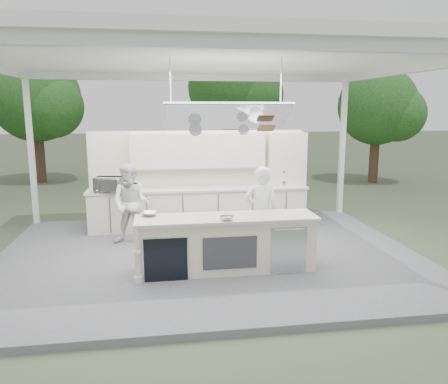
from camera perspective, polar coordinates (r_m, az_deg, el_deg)
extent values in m
plane|color=#3F4C34|center=(8.57, -1.96, -8.76)|extent=(90.00, 90.00, 0.00)
cube|color=#5C5D61|center=(8.55, -1.96, -8.38)|extent=(8.00, 6.00, 0.12)
cube|color=white|center=(11.99, 15.18, 5.57)|extent=(0.12, 0.12, 3.70)
cube|color=white|center=(11.36, -23.88, 4.74)|extent=(0.12, 0.12, 3.70)
cube|color=white|center=(8.13, -2.14, 17.22)|extent=(8.20, 6.20, 0.16)
cube|color=white|center=(5.26, 1.72, 18.96)|extent=(8.00, 0.12, 0.16)
cube|color=white|center=(10.99, -3.94, 14.71)|extent=(8.00, 0.12, 0.16)
cube|color=white|center=(9.40, 23.08, 14.55)|extent=(0.12, 6.00, 0.16)
cube|color=white|center=(7.21, 0.35, 9.84)|extent=(2.00, 0.71, 0.43)
cube|color=white|center=(7.21, 0.35, 9.84)|extent=(2.06, 0.76, 0.46)
cylinder|color=white|center=(7.13, -7.00, 13.57)|extent=(0.02, 0.02, 0.95)
cylinder|color=white|center=(7.42, 7.44, 13.45)|extent=(0.02, 0.02, 0.95)
cylinder|color=silver|center=(7.31, -3.75, 8.10)|extent=(0.22, 0.14, 0.21)
cylinder|color=silver|center=(7.37, 2.56, 8.14)|extent=(0.18, 0.12, 0.18)
cube|color=brown|center=(7.48, 5.57, 8.29)|extent=(0.28, 0.18, 0.12)
cube|color=beige|center=(7.57, 0.34, -6.89)|extent=(3.00, 0.70, 0.90)
cube|color=silver|center=(7.44, 0.34, -3.40)|extent=(3.10, 0.78, 0.05)
cylinder|color=beige|center=(7.16, -11.27, -8.08)|extent=(0.11, 0.11, 0.92)
cube|color=black|center=(7.18, -7.61, -8.75)|extent=(0.70, 0.04, 0.72)
cube|color=silver|center=(7.18, -7.61, -8.76)|extent=(0.74, 0.03, 0.72)
cube|color=#36353B|center=(7.25, 0.78, -7.97)|extent=(0.90, 0.02, 0.55)
cube|color=silver|center=(7.47, 8.44, -7.51)|extent=(0.62, 0.02, 0.78)
cube|color=beige|center=(10.23, -3.24, -2.20)|extent=(5.00, 0.65, 0.90)
cube|color=silver|center=(10.13, -3.27, 0.42)|extent=(5.08, 0.72, 0.05)
cube|color=beige|center=(10.39, -3.44, 1.80)|extent=(5.00, 0.10, 2.25)
cube|color=beige|center=(10.18, -3.42, 5.44)|extent=(3.10, 0.38, 0.80)
cube|color=beige|center=(10.56, 8.08, 4.18)|extent=(0.90, 0.45, 1.30)
cube|color=brown|center=(10.56, 8.08, 4.18)|extent=(0.84, 0.40, 0.03)
cylinder|color=silver|center=(10.47, 7.69, 1.16)|extent=(0.20, 0.20, 0.12)
cylinder|color=black|center=(10.45, 7.71, 2.02)|extent=(0.17, 0.17, 0.20)
cylinder|color=black|center=(10.58, 9.51, 1.15)|extent=(0.16, 0.16, 0.10)
cone|color=black|center=(10.55, 9.54, 2.05)|extent=(0.14, 0.14, 0.24)
cylinder|color=#432E21|center=(18.68, -22.88, 4.40)|extent=(0.36, 0.36, 2.10)
sphere|color=#366B27|center=(18.59, -23.40, 11.26)|extent=(3.40, 3.40, 3.40)
sphere|color=#366B27|center=(17.94, -21.59, 10.35)|extent=(2.38, 2.38, 2.38)
cylinder|color=#432E21|center=(20.38, 1.02, 6.21)|extent=(0.36, 0.36, 2.45)
sphere|color=#366B27|center=(20.34, 1.05, 13.60)|extent=(4.00, 4.00, 4.00)
sphere|color=#366B27|center=(19.89, 3.67, 12.49)|extent=(2.80, 2.80, 2.80)
cylinder|color=#432E21|center=(18.21, 19.00, 4.23)|extent=(0.36, 0.36, 1.92)
sphere|color=#366B27|center=(18.11, 19.39, 10.57)|extent=(3.00, 3.00, 3.00)
sphere|color=#366B27|center=(18.00, 21.72, 9.46)|extent=(2.10, 2.10, 2.10)
imported|color=white|center=(8.17, 4.87, -2.59)|extent=(0.69, 0.51, 1.73)
imported|color=silver|center=(9.12, -12.04, -1.56)|extent=(0.94, 0.81, 1.67)
imported|color=silver|center=(9.92, -14.82, 0.95)|extent=(0.66, 0.51, 0.33)
imported|color=#ADB0B4|center=(7.58, -9.72, -2.83)|extent=(0.37, 0.37, 0.07)
imported|color=#B1B4B9|center=(7.18, 0.33, -3.44)|extent=(0.28, 0.28, 0.07)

